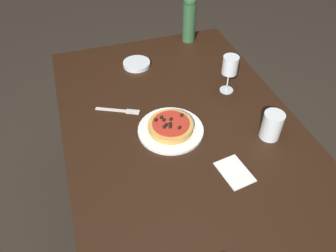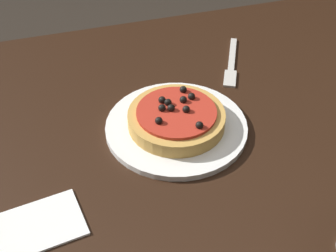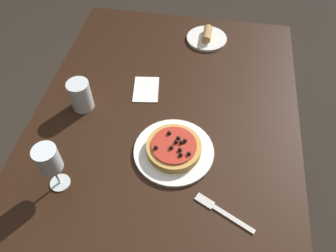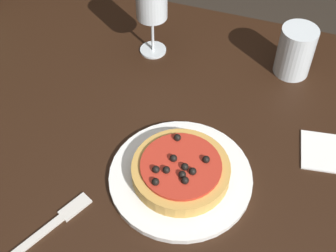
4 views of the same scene
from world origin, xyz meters
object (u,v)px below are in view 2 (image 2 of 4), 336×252
Objects in this scene: dinner_plate at (176,127)px; fork at (231,65)px; dining_table at (172,182)px; pizza at (176,118)px.

fork is at bearing 42.66° from dinner_plate.
fork is (0.21, 0.22, 0.09)m from dining_table.
fork is (0.18, 0.17, -0.03)m from pizza.
pizza is (0.00, 0.00, 0.02)m from dinner_plate.
dining_table is 5.75× the size of dinner_plate.
dinner_plate is at bearing 65.53° from dining_table.
dinner_plate is at bearing -21.57° from fork.
dinner_plate is 1.47× the size of pizza.
pizza reaches higher than fork.
dinner_plate is (0.02, 0.05, 0.09)m from dining_table.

